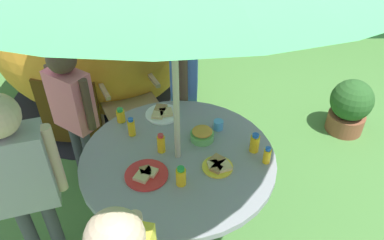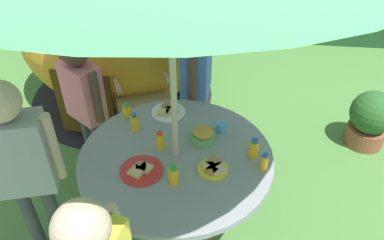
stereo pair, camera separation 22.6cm
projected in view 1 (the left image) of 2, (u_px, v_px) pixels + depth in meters
The scene contains 19 objects.
ground_plane at pixel (180, 228), 2.73m from camera, with size 10.00×10.00×0.02m, color #477A38.
garden_table at pixel (178, 173), 2.38m from camera, with size 1.20×1.20×0.71m.
wooden_chair at pixel (123, 85), 3.22m from camera, with size 0.61×0.63×1.01m.
dome_tent at pixel (93, 39), 3.62m from camera, with size 2.17×2.17×1.42m.
potted_plant at pixel (350, 106), 3.46m from camera, with size 0.39×0.39×0.54m.
child_in_blue_shirt at pixel (185, 64), 2.85m from camera, with size 0.24×0.47×1.38m.
child_in_pink_shirt at pixel (71, 100), 2.68m from camera, with size 0.35×0.32×1.20m.
child_in_grey_shirt at pixel (18, 170), 2.00m from camera, with size 0.43×0.28×1.32m.
snack_bowl at pixel (202, 134), 2.40m from camera, with size 0.15×0.15×0.08m.
plate_back_edge at pixel (146, 174), 2.16m from camera, with size 0.25×0.25×0.03m.
plate_front_edge at pixel (218, 166), 2.21m from camera, with size 0.18×0.19×0.03m.
plate_near_left at pixel (162, 113), 2.63m from camera, with size 0.24×0.24×0.03m.
juice_bottle_near_right at pixel (121, 115), 2.54m from camera, with size 0.06×0.06×0.10m.
juice_bottle_far_left at pixel (181, 176), 2.08m from camera, with size 0.06×0.06×0.13m.
juice_bottle_far_right at pixel (255, 143), 2.30m from camera, with size 0.06×0.06×0.13m.
juice_bottle_center_front at pixel (267, 155), 2.22m from camera, with size 0.05×0.05×0.11m.
juice_bottle_center_back at pixel (161, 143), 2.29m from camera, with size 0.05×0.05×0.13m.
juice_bottle_mid_left at pixel (131, 127), 2.42m from camera, with size 0.05×0.05×0.13m.
cup_near at pixel (218, 125), 2.49m from camera, with size 0.07×0.07×0.06m, color #4C99D8.
Camera 1 is at (0.06, -1.68, 2.28)m, focal length 34.91 mm.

